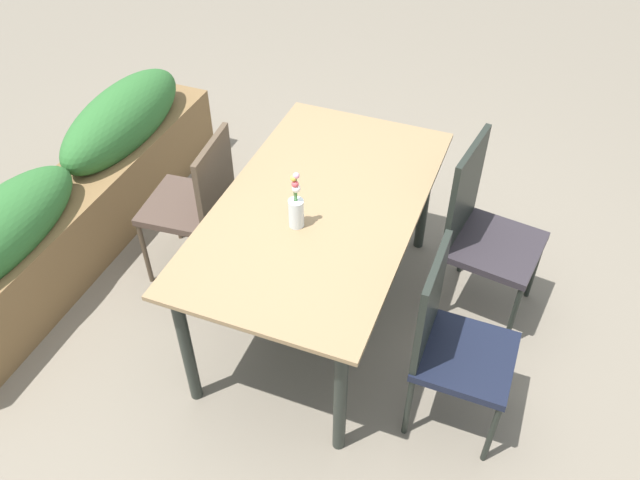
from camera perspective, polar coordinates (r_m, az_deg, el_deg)
The scene contains 7 objects.
ground_plane at distance 3.62m, azimuth -1.16°, elevation -5.79°, with size 12.00×12.00×0.00m, color #756B5B.
dining_table at distance 3.09m, azimuth -0.00°, elevation 2.25°, with size 1.64×0.93×0.78m.
chair_near_right at distance 3.36m, azimuth 14.28°, elevation 1.21°, with size 0.51×0.51×1.01m.
chair_near_left at distance 2.85m, azimuth 11.58°, elevation -8.57°, with size 0.42×0.42×0.96m.
chair_far_side at distance 3.54m, azimuth -10.93°, elevation 3.60°, with size 0.47×0.47×0.90m.
flower_vase at distance 2.86m, azimuth -2.14°, elevation 2.84°, with size 0.07×0.07×0.29m.
planter_box at distance 3.99m, azimuth -20.89°, elevation 3.52°, with size 2.48×0.42×0.79m.
Camera 1 is at (-2.22, -0.93, 2.71)m, focal length 35.85 mm.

